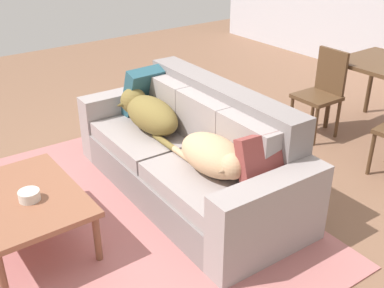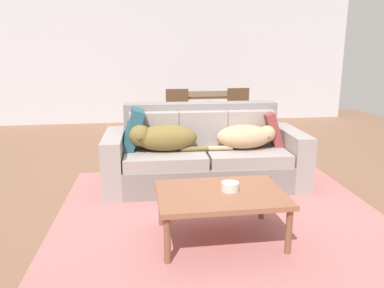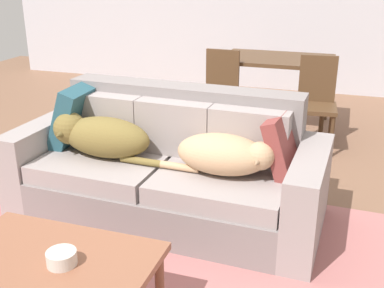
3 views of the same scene
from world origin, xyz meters
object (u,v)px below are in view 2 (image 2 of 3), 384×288
(dining_table, at_px, (203,98))
(dining_chair_near_left, at_px, (178,116))
(dog_on_left_cushion, at_px, (162,137))
(coffee_table, at_px, (221,197))
(throw_pillow_by_left_arm, at_px, (132,129))
(dining_chair_near_right, at_px, (240,114))
(throw_pillow_by_right_arm, at_px, (271,128))
(couch, at_px, (204,155))
(bowl_on_coffee_table, at_px, (230,187))
(dog_on_right_cushion, at_px, (246,136))

(dining_table, bearing_deg, dining_chair_near_left, -131.70)
(dog_on_left_cushion, bearing_deg, coffee_table, -71.10)
(coffee_table, bearing_deg, dining_table, 82.15)
(throw_pillow_by_left_arm, distance_m, dining_chair_near_right, 2.36)
(throw_pillow_by_right_arm, relative_size, dining_chair_near_right, 0.45)
(couch, height_order, coffee_table, couch)
(throw_pillow_by_left_arm, distance_m, bowl_on_coffee_table, 1.65)
(coffee_table, bearing_deg, dining_chair_near_left, 89.93)
(throw_pillow_by_left_arm, relative_size, dining_chair_near_left, 0.52)
(throw_pillow_by_left_arm, relative_size, bowl_on_coffee_table, 3.28)
(dog_on_right_cushion, relative_size, bowl_on_coffee_table, 5.35)
(bowl_on_coffee_table, xyz_separation_m, dining_chair_near_right, (0.92, 3.07, 0.06))
(dog_on_left_cushion, height_order, coffee_table, dog_on_left_cushion)
(throw_pillow_by_right_arm, bearing_deg, dog_on_right_cushion, -154.84)
(couch, relative_size, bowl_on_coffee_table, 15.56)
(coffee_table, distance_m, dining_chair_near_right, 3.25)
(throw_pillow_by_left_arm, xyz_separation_m, coffee_table, (0.70, -1.46, -0.28))
(dog_on_left_cushion, bearing_deg, throw_pillow_by_left_arm, 149.47)
(couch, distance_m, dog_on_right_cushion, 0.53)
(throw_pillow_by_right_arm, bearing_deg, dining_chair_near_right, 87.07)
(couch, bearing_deg, throw_pillow_by_right_arm, 3.45)
(throw_pillow_by_right_arm, xyz_separation_m, coffee_table, (-0.92, -1.41, -0.25))
(bowl_on_coffee_table, bearing_deg, dog_on_right_cushion, 68.35)
(couch, bearing_deg, dining_table, 82.13)
(dog_on_right_cushion, distance_m, dining_table, 2.47)
(dining_chair_near_left, bearing_deg, coffee_table, -88.63)
(bowl_on_coffee_table, bearing_deg, dining_chair_near_right, 73.25)
(dog_on_right_cushion, xyz_separation_m, dining_chair_near_right, (0.44, 1.85, -0.07))
(throw_pillow_by_right_arm, relative_size, coffee_table, 0.40)
(throw_pillow_by_left_arm, bearing_deg, coffee_table, -64.45)
(dining_chair_near_right, bearing_deg, dog_on_left_cushion, -132.25)
(throw_pillow_by_left_arm, bearing_deg, dining_table, 61.71)
(dog_on_left_cushion, bearing_deg, dog_on_right_cushion, 0.69)
(dog_on_right_cushion, height_order, dining_table, dining_table)
(dining_chair_near_left, distance_m, dining_chair_near_right, 1.00)
(throw_pillow_by_right_arm, bearing_deg, dining_table, 100.03)
(dining_chair_near_left, height_order, dining_chair_near_right, dining_chair_near_right)
(dining_chair_near_left, bearing_deg, dog_on_right_cushion, -72.10)
(dining_table, relative_size, dining_chair_near_right, 1.32)
(throw_pillow_by_left_arm, relative_size, dining_chair_near_right, 0.52)
(throw_pillow_by_right_arm, height_order, dining_chair_near_left, dining_chair_near_left)
(couch, bearing_deg, bowl_on_coffee_table, -89.15)
(throw_pillow_by_left_arm, xyz_separation_m, dining_chair_near_right, (1.70, 1.63, -0.15))
(couch, height_order, dining_chair_near_left, dining_chair_near_left)
(throw_pillow_by_right_arm, bearing_deg, throw_pillow_by_left_arm, 178.03)
(coffee_table, height_order, dining_chair_near_right, dining_chair_near_right)
(bowl_on_coffee_table, xyz_separation_m, dining_table, (0.43, 3.69, 0.25))
(bowl_on_coffee_table, bearing_deg, throw_pillow_by_right_arm, 58.83)
(couch, relative_size, throw_pillow_by_left_arm, 4.75)
(dining_chair_near_right, bearing_deg, throw_pillow_by_left_arm, -141.33)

